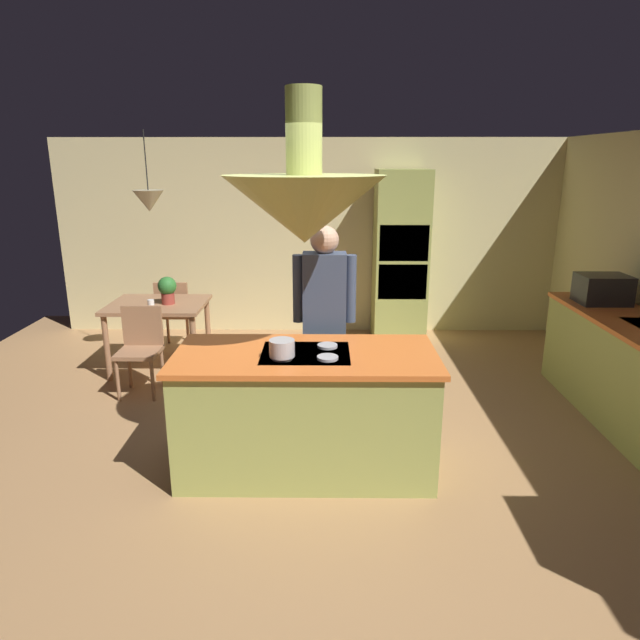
{
  "coord_description": "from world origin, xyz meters",
  "views": [
    {
      "loc": [
        0.14,
        -4.02,
        2.27
      ],
      "look_at": [
        0.1,
        0.4,
        1.0
      ],
      "focal_mm": 31.36,
      "sensor_mm": 36.0,
      "label": 1
    }
  ],
  "objects_px": {
    "oven_tower": "(400,257)",
    "cooking_pot_on_cooktop": "(282,348)",
    "potted_plant_on_table": "(167,289)",
    "cup_on_table": "(151,304)",
    "dining_table": "(158,312)",
    "chair_facing_island": "(141,344)",
    "person_at_island": "(324,314)",
    "chair_by_back_wall": "(174,310)",
    "kitchen_island": "(306,411)",
    "microwave_on_counter": "(603,289)"
  },
  "relations": [
    {
      "from": "chair_facing_island",
      "to": "cooking_pot_on_cooktop",
      "type": "bearing_deg",
      "value": -45.74
    },
    {
      "from": "kitchen_island",
      "to": "oven_tower",
      "type": "relative_size",
      "value": 0.88
    },
    {
      "from": "cup_on_table",
      "to": "cooking_pot_on_cooktop",
      "type": "xyz_separation_m",
      "value": [
        1.54,
        -2.02,
        0.2
      ]
    },
    {
      "from": "oven_tower",
      "to": "microwave_on_counter",
      "type": "relative_size",
      "value": 4.7
    },
    {
      "from": "chair_facing_island",
      "to": "kitchen_island",
      "type": "bearing_deg",
      "value": -40.46
    },
    {
      "from": "chair_facing_island",
      "to": "cup_on_table",
      "type": "relative_size",
      "value": 9.67
    },
    {
      "from": "oven_tower",
      "to": "cooking_pot_on_cooktop",
      "type": "height_order",
      "value": "oven_tower"
    },
    {
      "from": "person_at_island",
      "to": "chair_by_back_wall",
      "type": "distance_m",
      "value": 2.78
    },
    {
      "from": "kitchen_island",
      "to": "microwave_on_counter",
      "type": "bearing_deg",
      "value": 27.72
    },
    {
      "from": "cooking_pot_on_cooktop",
      "to": "person_at_island",
      "type": "bearing_deg",
      "value": 70.86
    },
    {
      "from": "dining_table",
      "to": "oven_tower",
      "type": "bearing_deg",
      "value": 22.21
    },
    {
      "from": "cup_on_table",
      "to": "oven_tower",
      "type": "bearing_deg",
      "value": 25.84
    },
    {
      "from": "kitchen_island",
      "to": "cup_on_table",
      "type": "distance_m",
      "value": 2.56
    },
    {
      "from": "oven_tower",
      "to": "cooking_pot_on_cooktop",
      "type": "relative_size",
      "value": 12.02
    },
    {
      "from": "cup_on_table",
      "to": "microwave_on_counter",
      "type": "relative_size",
      "value": 0.2
    },
    {
      "from": "kitchen_island",
      "to": "chair_by_back_wall",
      "type": "relative_size",
      "value": 2.2
    },
    {
      "from": "chair_by_back_wall",
      "to": "potted_plant_on_table",
      "type": "bearing_deg",
      "value": 100.85
    },
    {
      "from": "oven_tower",
      "to": "potted_plant_on_table",
      "type": "height_order",
      "value": "oven_tower"
    },
    {
      "from": "oven_tower",
      "to": "potted_plant_on_table",
      "type": "distance_m",
      "value": 2.92
    },
    {
      "from": "kitchen_island",
      "to": "cup_on_table",
      "type": "xyz_separation_m",
      "value": [
        -1.7,
        1.89,
        0.34
      ]
    },
    {
      "from": "oven_tower",
      "to": "dining_table",
      "type": "distance_m",
      "value": 3.05
    },
    {
      "from": "kitchen_island",
      "to": "chair_by_back_wall",
      "type": "distance_m",
      "value": 3.23
    },
    {
      "from": "person_at_island",
      "to": "potted_plant_on_table",
      "type": "height_order",
      "value": "person_at_island"
    },
    {
      "from": "microwave_on_counter",
      "to": "person_at_island",
      "type": "bearing_deg",
      "value": -164.1
    },
    {
      "from": "potted_plant_on_table",
      "to": "cup_on_table",
      "type": "relative_size",
      "value": 3.33
    },
    {
      "from": "kitchen_island",
      "to": "dining_table",
      "type": "xyz_separation_m",
      "value": [
        -1.7,
        2.1,
        0.19
      ]
    },
    {
      "from": "person_at_island",
      "to": "cup_on_table",
      "type": "xyz_separation_m",
      "value": [
        -1.84,
        1.16,
        -0.21
      ]
    },
    {
      "from": "kitchen_island",
      "to": "cup_on_table",
      "type": "relative_size",
      "value": 21.25
    },
    {
      "from": "dining_table",
      "to": "person_at_island",
      "type": "xyz_separation_m",
      "value": [
        1.84,
        -1.38,
        0.36
      ]
    },
    {
      "from": "kitchen_island",
      "to": "dining_table",
      "type": "distance_m",
      "value": 2.71
    },
    {
      "from": "cup_on_table",
      "to": "cooking_pot_on_cooktop",
      "type": "distance_m",
      "value": 2.55
    },
    {
      "from": "person_at_island",
      "to": "cooking_pot_on_cooktop",
      "type": "height_order",
      "value": "person_at_island"
    },
    {
      "from": "oven_tower",
      "to": "chair_facing_island",
      "type": "distance_m",
      "value": 3.37
    },
    {
      "from": "kitchen_island",
      "to": "cooking_pot_on_cooktop",
      "type": "xyz_separation_m",
      "value": [
        -0.16,
        -0.13,
        0.54
      ]
    },
    {
      "from": "oven_tower",
      "to": "chair_facing_island",
      "type": "height_order",
      "value": "oven_tower"
    },
    {
      "from": "chair_facing_island",
      "to": "cooking_pot_on_cooktop",
      "type": "xyz_separation_m",
      "value": [
        1.54,
        -1.58,
        0.5
      ]
    },
    {
      "from": "dining_table",
      "to": "potted_plant_on_table",
      "type": "relative_size",
      "value": 3.46
    },
    {
      "from": "chair_by_back_wall",
      "to": "microwave_on_counter",
      "type": "height_order",
      "value": "microwave_on_counter"
    },
    {
      "from": "person_at_island",
      "to": "chair_facing_island",
      "type": "distance_m",
      "value": 2.04
    },
    {
      "from": "dining_table",
      "to": "cup_on_table",
      "type": "relative_size",
      "value": 11.54
    },
    {
      "from": "kitchen_island",
      "to": "person_at_island",
      "type": "bearing_deg",
      "value": 79.35
    },
    {
      "from": "dining_table",
      "to": "chair_facing_island",
      "type": "bearing_deg",
      "value": -90.0
    },
    {
      "from": "person_at_island",
      "to": "potted_plant_on_table",
      "type": "distance_m",
      "value": 2.17
    },
    {
      "from": "cooking_pot_on_cooktop",
      "to": "chair_facing_island",
      "type": "bearing_deg",
      "value": 134.26
    },
    {
      "from": "dining_table",
      "to": "chair_facing_island",
      "type": "relative_size",
      "value": 1.19
    },
    {
      "from": "person_at_island",
      "to": "dining_table",
      "type": "bearing_deg",
      "value": 143.11
    },
    {
      "from": "oven_tower",
      "to": "chair_facing_island",
      "type": "relative_size",
      "value": 2.49
    },
    {
      "from": "dining_table",
      "to": "microwave_on_counter",
      "type": "distance_m",
      "value": 4.6
    },
    {
      "from": "kitchen_island",
      "to": "cooking_pot_on_cooktop",
      "type": "relative_size",
      "value": 10.63
    },
    {
      "from": "oven_tower",
      "to": "person_at_island",
      "type": "relative_size",
      "value": 1.23
    }
  ]
}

